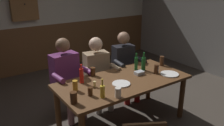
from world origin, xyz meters
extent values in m
plane|color=#423A33|center=(0.00, 0.00, 0.00)|extent=(6.91, 6.91, 0.00)
cube|color=brown|center=(0.00, 2.82, 0.54)|extent=(5.76, 0.12, 1.07)
cube|color=brown|center=(0.00, -0.13, 0.70)|extent=(1.89, 0.90, 0.04)
cylinder|color=brown|center=(0.87, -0.50, 0.34)|extent=(0.08, 0.08, 0.68)
cylinder|color=brown|center=(-0.87, 0.24, 0.34)|extent=(0.08, 0.08, 0.68)
cylinder|color=brown|center=(0.87, 0.24, 0.34)|extent=(0.08, 0.08, 0.68)
cube|color=#6B2D66|center=(-0.57, 0.62, 0.74)|extent=(0.43, 0.26, 0.56)
sphere|color=brown|center=(-0.57, 0.62, 1.15)|extent=(0.21, 0.21, 0.21)
cylinder|color=#B78493|center=(-0.44, 0.50, 0.48)|extent=(0.16, 0.38, 0.13)
cylinder|color=#B78493|center=(-0.67, 0.48, 0.48)|extent=(0.16, 0.38, 0.13)
cylinder|color=#B78493|center=(-0.43, 0.31, 0.21)|extent=(0.10, 0.10, 0.42)
cylinder|color=#B78493|center=(-0.65, 0.29, 0.21)|extent=(0.10, 0.10, 0.42)
cylinder|color=#6B2D66|center=(-0.31, 0.39, 0.77)|extent=(0.10, 0.29, 0.08)
cylinder|color=#6B2D66|center=(-0.78, 0.35, 0.77)|extent=(0.10, 0.29, 0.08)
cube|color=#997F60|center=(0.00, 0.62, 0.70)|extent=(0.43, 0.29, 0.48)
sphere|color=beige|center=(0.00, 0.62, 1.08)|extent=(0.22, 0.22, 0.22)
cylinder|color=silver|center=(0.09, 0.47, 0.48)|extent=(0.18, 0.40, 0.13)
cylinder|color=silver|center=(-0.13, 0.50, 0.48)|extent=(0.18, 0.40, 0.13)
cylinder|color=silver|center=(0.06, 0.28, 0.21)|extent=(0.10, 0.10, 0.42)
cylinder|color=silver|center=(-0.15, 0.31, 0.21)|extent=(0.10, 0.10, 0.42)
cylinder|color=#997F60|center=(0.19, 0.33, 0.72)|extent=(0.12, 0.29, 0.08)
cylinder|color=beige|center=(-0.26, 0.40, 0.72)|extent=(0.12, 0.29, 0.08)
cube|color=black|center=(0.57, 0.62, 0.71)|extent=(0.39, 0.26, 0.51)
sphere|color=#9E755B|center=(0.57, 0.62, 1.11)|extent=(0.22, 0.22, 0.22)
cylinder|color=#AD1919|center=(0.65, 0.46, 0.48)|extent=(0.18, 0.41, 0.13)
cylinder|color=#AD1919|center=(0.45, 0.49, 0.48)|extent=(0.18, 0.41, 0.13)
cylinder|color=#AD1919|center=(0.62, 0.26, 0.21)|extent=(0.10, 0.10, 0.42)
cylinder|color=#AD1919|center=(0.42, 0.29, 0.21)|extent=(0.10, 0.10, 0.42)
cylinder|color=black|center=(0.75, 0.35, 0.74)|extent=(0.12, 0.29, 0.08)
cylinder|color=black|center=(0.32, 0.40, 0.74)|extent=(0.12, 0.29, 0.08)
cylinder|color=#F9E08C|center=(-0.46, -0.10, 0.76)|extent=(0.04, 0.04, 0.08)
cube|color=#B2B7BC|center=(0.32, -0.11, 0.75)|extent=(0.14, 0.10, 0.05)
cylinder|color=white|center=(-0.11, -0.23, 0.73)|extent=(0.25, 0.25, 0.01)
cylinder|color=white|center=(0.69, -0.37, 0.73)|extent=(0.27, 0.27, 0.01)
cylinder|color=#195923|center=(0.49, -0.01, 0.83)|extent=(0.06, 0.06, 0.21)
cylinder|color=#195923|center=(0.49, -0.01, 0.97)|extent=(0.03, 0.03, 0.08)
cylinder|color=#195923|center=(0.40, 0.07, 0.83)|extent=(0.05, 0.05, 0.20)
cylinder|color=#195923|center=(0.40, 0.07, 0.96)|extent=(0.03, 0.03, 0.07)
cylinder|color=gold|center=(-0.53, -0.41, 0.80)|extent=(0.06, 0.06, 0.15)
cylinder|color=gold|center=(-0.53, -0.41, 0.92)|extent=(0.02, 0.02, 0.09)
cylinder|color=red|center=(-0.54, 0.11, 0.83)|extent=(0.06, 0.06, 0.21)
cylinder|color=red|center=(-0.54, 0.11, 0.96)|extent=(0.03, 0.03, 0.06)
cylinder|color=#4C2D19|center=(-0.87, -0.34, 0.79)|extent=(0.08, 0.08, 0.14)
cylinder|color=gold|center=(-0.72, -0.06, 0.79)|extent=(0.07, 0.07, 0.14)
cylinder|color=#4C2D19|center=(0.88, -0.02, 0.80)|extent=(0.07, 0.07, 0.16)
cylinder|color=#4C2D19|center=(-0.28, 0.24, 0.79)|extent=(0.07, 0.07, 0.13)
cylinder|color=#4C2D19|center=(0.56, -0.22, 0.79)|extent=(0.07, 0.07, 0.14)
cylinder|color=#4C2D19|center=(-0.62, -0.28, 0.78)|extent=(0.06, 0.06, 0.11)
cylinder|color=white|center=(-0.37, -0.51, 0.79)|extent=(0.08, 0.08, 0.12)
cube|color=brown|center=(-0.53, 2.69, 1.58)|extent=(0.56, 0.12, 0.70)
sphere|color=black|center=(-0.53, 2.61, 1.58)|extent=(0.03, 0.03, 0.03)
camera|label=1|loc=(-1.86, -2.56, 2.08)|focal=37.49mm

